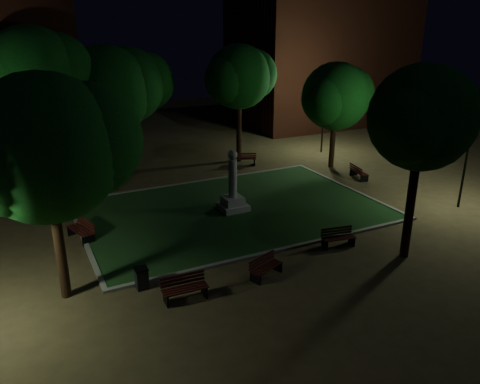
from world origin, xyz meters
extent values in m
plane|color=#493B23|center=(0.00, 0.00, 0.00)|extent=(80.00, 80.00, 0.00)
cube|color=#1C3F19|center=(0.00, 2.00, 0.04)|extent=(15.00, 10.00, 0.08)
cube|color=slate|center=(0.00, -3.10, 0.06)|extent=(15.40, 0.20, 0.12)
cube|color=slate|center=(0.00, 7.10, 0.06)|extent=(15.40, 0.20, 0.12)
cube|color=slate|center=(-7.60, 2.00, 0.06)|extent=(0.20, 10.00, 0.12)
cube|color=slate|center=(7.60, 2.00, 0.06)|extent=(0.20, 10.00, 0.12)
cube|color=#ADA6A0|center=(0.00, 2.00, 0.23)|extent=(1.40, 1.40, 0.30)
cube|color=#ADA6A0|center=(0.00, 2.00, 0.58)|extent=(1.00, 1.00, 0.40)
cylinder|color=#ADA6A0|center=(0.00, 2.00, 1.78)|extent=(0.44, 0.44, 2.00)
sphere|color=#ADA6A0|center=(0.00, 2.00, 3.03)|extent=(0.50, 0.50, 0.50)
cube|color=#491D11|center=(18.00, 20.00, 6.00)|extent=(16.00, 10.00, 12.00)
cylinder|color=black|center=(-8.90, -2.70, 1.99)|extent=(0.36, 0.36, 3.99)
sphere|color=#105315|center=(-8.90, -2.70, 5.47)|extent=(4.94, 4.94, 4.94)
sphere|color=#105315|center=(-7.66, -2.50, 5.57)|extent=(3.96, 3.96, 3.96)
sphere|color=#105315|center=(-9.89, -3.00, 5.37)|extent=(3.71, 3.71, 3.71)
cylinder|color=black|center=(-4.83, 7.83, 2.16)|extent=(0.36, 0.36, 4.32)
sphere|color=#105315|center=(-4.83, 7.83, 5.80)|extent=(4.93, 4.93, 4.93)
sphere|color=#105315|center=(-3.60, 8.03, 5.90)|extent=(3.94, 3.94, 3.94)
sphere|color=#105315|center=(-5.82, 7.53, 5.70)|extent=(3.70, 3.70, 3.70)
cylinder|color=black|center=(4.48, 10.36, 2.29)|extent=(0.36, 0.36, 4.57)
sphere|color=#105315|center=(4.48, 10.36, 5.88)|extent=(4.36, 4.36, 4.36)
sphere|color=#105315|center=(5.57, 10.56, 5.98)|extent=(3.49, 3.49, 3.49)
sphere|color=#105315|center=(3.60, 10.06, 5.78)|extent=(3.27, 3.27, 3.27)
cylinder|color=black|center=(9.48, 6.24, 1.73)|extent=(0.36, 0.36, 3.46)
sphere|color=#105315|center=(9.48, 6.24, 4.79)|extent=(4.43, 4.43, 4.43)
sphere|color=#105315|center=(10.59, 6.44, 4.89)|extent=(3.54, 3.54, 3.54)
sphere|color=#105315|center=(8.60, 5.94, 4.69)|extent=(3.32, 3.32, 3.32)
cylinder|color=black|center=(4.28, -5.80, 2.33)|extent=(0.36, 0.36, 4.65)
sphere|color=#105315|center=(4.28, -5.80, 5.89)|extent=(4.11, 4.11, 4.11)
sphere|color=#105315|center=(5.31, -5.60, 5.99)|extent=(3.29, 3.29, 3.29)
sphere|color=#105315|center=(3.46, -6.10, 5.79)|extent=(3.09, 3.09, 3.09)
cylinder|color=black|center=(-8.44, 6.79, 2.84)|extent=(0.36, 0.36, 5.67)
sphere|color=#105315|center=(-8.44, 6.79, 7.02)|extent=(4.49, 4.49, 4.49)
sphere|color=#105315|center=(-7.32, 6.99, 7.12)|extent=(3.59, 3.59, 3.59)
sphere|color=#105315|center=(-9.34, 6.49, 6.92)|extent=(3.36, 3.36, 3.36)
cylinder|color=black|center=(-2.43, 12.90, 2.00)|extent=(0.36, 0.36, 4.00)
sphere|color=#105315|center=(-2.43, 12.90, 5.46)|extent=(4.89, 4.89, 4.89)
sphere|color=#105315|center=(-1.21, 13.10, 5.56)|extent=(3.91, 3.91, 3.91)
sphere|color=#105315|center=(-3.41, 12.60, 5.36)|extent=(3.67, 3.67, 3.67)
cylinder|color=black|center=(11.08, -2.87, 2.30)|extent=(0.12, 0.12, 4.59)
cylinder|color=black|center=(11.08, -2.87, 4.59)|extent=(0.90, 0.08, 0.08)
sphere|color=#D8FFD8|center=(10.63, -2.87, 4.59)|extent=(0.28, 0.28, 0.28)
sphere|color=#D8FFD8|center=(11.53, -2.87, 4.59)|extent=(0.28, 0.28, 0.28)
cylinder|color=black|center=(11.18, 9.73, 2.30)|extent=(0.12, 0.12, 4.61)
cylinder|color=black|center=(11.18, 9.73, 4.61)|extent=(0.90, 0.08, 0.08)
sphere|color=#D8FFD8|center=(10.73, 9.73, 4.61)|extent=(0.28, 0.28, 0.28)
sphere|color=#D8FFD8|center=(11.63, 9.73, 4.61)|extent=(0.28, 0.28, 0.28)
cube|color=black|center=(-2.38, -4.95, 0.20)|extent=(0.24, 0.50, 0.41)
cube|color=black|center=(-1.17, -4.48, 0.20)|extent=(0.24, 0.50, 0.41)
cube|color=#37100C|center=(-1.70, -4.91, 0.42)|extent=(1.41, 0.62, 0.04)
cube|color=#37100C|center=(-1.75, -4.78, 0.42)|extent=(1.41, 0.62, 0.04)
cube|color=#37100C|center=(-1.79, -4.66, 0.42)|extent=(1.41, 0.62, 0.04)
cube|color=#37100C|center=(-1.84, -4.54, 0.42)|extent=(1.41, 0.62, 0.04)
cube|color=#37100C|center=(-1.86, -4.49, 0.51)|extent=(1.40, 0.59, 0.09)
cube|color=#37100C|center=(-1.86, -4.49, 0.64)|extent=(1.40, 0.59, 0.09)
cube|color=#37100C|center=(-1.86, -4.49, 0.77)|extent=(1.40, 0.59, 0.09)
cube|color=black|center=(1.71, -3.71, 0.21)|extent=(0.14, 0.51, 0.41)
cube|color=black|center=(3.00, -3.94, 0.21)|extent=(0.14, 0.51, 0.41)
cube|color=#37100C|center=(2.32, -4.03, 0.42)|extent=(1.48, 0.34, 0.04)
cube|color=#37100C|center=(2.34, -3.90, 0.42)|extent=(1.48, 0.34, 0.04)
cube|color=#37100C|center=(2.37, -3.77, 0.42)|extent=(1.48, 0.34, 0.04)
cube|color=#37100C|center=(2.39, -3.64, 0.42)|extent=(1.48, 0.34, 0.04)
cube|color=#37100C|center=(2.40, -3.59, 0.51)|extent=(1.48, 0.31, 0.09)
cube|color=#37100C|center=(2.40, -3.59, 0.64)|extent=(1.48, 0.31, 0.09)
cube|color=#37100C|center=(2.40, -3.59, 0.77)|extent=(1.48, 0.31, 0.09)
cube|color=black|center=(-5.85, -4.82, 0.22)|extent=(0.08, 0.56, 0.45)
cube|color=black|center=(-4.43, -4.88, 0.22)|extent=(0.08, 0.56, 0.45)
cube|color=#37100C|center=(-5.15, -5.07, 0.46)|extent=(1.63, 0.15, 0.04)
cube|color=#37100C|center=(-5.14, -4.93, 0.46)|extent=(1.63, 0.15, 0.04)
cube|color=#37100C|center=(-5.14, -4.79, 0.46)|extent=(1.63, 0.15, 0.04)
cube|color=#37100C|center=(-5.13, -4.65, 0.46)|extent=(1.63, 0.15, 0.04)
cube|color=#37100C|center=(-5.13, -4.59, 0.56)|extent=(1.63, 0.12, 0.10)
cube|color=#37100C|center=(-5.13, -4.59, 0.70)|extent=(1.63, 0.12, 0.10)
cube|color=#37100C|center=(-5.13, -4.59, 0.85)|extent=(1.63, 0.12, 0.10)
cube|color=black|center=(-7.91, 2.63, 0.23)|extent=(0.58, 0.23, 0.47)
cube|color=black|center=(-7.47, 1.20, 0.23)|extent=(0.58, 0.23, 0.47)
cube|color=#37100C|center=(-7.91, 1.85, 0.48)|extent=(0.59, 1.65, 0.04)
cube|color=#37100C|center=(-7.77, 1.89, 0.48)|extent=(0.59, 1.65, 0.04)
cube|color=#37100C|center=(-7.63, 1.93, 0.48)|extent=(0.59, 1.65, 0.04)
cube|color=#37100C|center=(-7.48, 1.98, 0.48)|extent=(0.59, 1.65, 0.04)
cube|color=#37100C|center=(-7.42, 2.00, 0.58)|extent=(0.56, 1.64, 0.10)
cube|color=#37100C|center=(-7.42, 2.00, 0.73)|extent=(0.56, 1.64, 0.10)
cube|color=#37100C|center=(-7.42, 2.00, 0.88)|extent=(0.56, 1.64, 0.10)
cube|color=black|center=(9.34, 2.66, 0.22)|extent=(0.54, 0.16, 0.43)
cube|color=black|center=(9.61, 4.01, 0.22)|extent=(0.54, 0.16, 0.43)
cube|color=#37100C|center=(9.69, 3.29, 0.44)|extent=(0.40, 1.56, 0.04)
cube|color=#37100C|center=(9.56, 3.32, 0.44)|extent=(0.40, 1.56, 0.04)
cube|color=#37100C|center=(9.42, 3.34, 0.44)|extent=(0.40, 1.56, 0.04)
cube|color=#37100C|center=(9.29, 3.37, 0.44)|extent=(0.40, 1.56, 0.04)
cube|color=#37100C|center=(9.23, 3.38, 0.54)|extent=(0.37, 1.55, 0.09)
cube|color=#37100C|center=(9.23, 3.38, 0.68)|extent=(0.37, 1.55, 0.09)
cube|color=#37100C|center=(9.23, 3.38, 0.81)|extent=(0.37, 1.55, 0.09)
cube|color=black|center=(4.97, 8.96, 0.23)|extent=(0.29, 0.56, 0.47)
cube|color=black|center=(3.60, 9.54, 0.23)|extent=(0.29, 0.56, 0.47)
cube|color=#37100C|center=(4.38, 9.47, 0.48)|extent=(1.61, 0.75, 0.04)
cube|color=#37100C|center=(4.32, 9.33, 0.48)|extent=(1.61, 0.75, 0.04)
cube|color=#37100C|center=(4.26, 9.19, 0.48)|extent=(1.61, 0.75, 0.04)
cube|color=#37100C|center=(4.20, 9.06, 0.48)|extent=(1.61, 0.75, 0.04)
cube|color=#37100C|center=(4.18, 9.00, 0.59)|extent=(1.59, 0.72, 0.10)
cube|color=#37100C|center=(4.18, 9.00, 0.73)|extent=(1.59, 0.72, 0.10)
cube|color=#37100C|center=(4.18, 9.00, 0.88)|extent=(1.59, 0.72, 0.10)
cube|color=black|center=(-6.31, -3.40, 0.39)|extent=(0.44, 0.44, 0.78)
cube|color=black|center=(-6.31, -3.40, 0.81)|extent=(0.49, 0.49, 0.05)
imported|color=black|center=(-9.30, 4.80, 0.45)|extent=(1.65, 1.64, 0.91)
camera|label=1|loc=(-9.77, -18.56, 9.25)|focal=35.00mm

